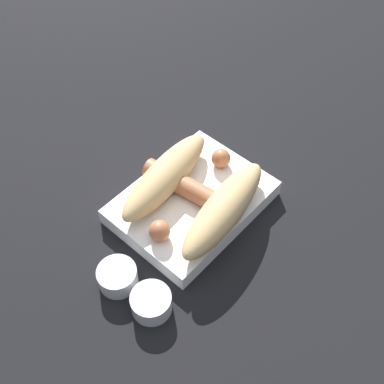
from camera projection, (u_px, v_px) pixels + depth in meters
The scene contains 7 objects.
ground_plane at pixel (192, 208), 0.72m from camera, with size 3.00×3.00×0.00m, color black.
food_tray at pixel (192, 202), 0.71m from camera, with size 0.22×0.16×0.03m.
bread_roll at pixel (195, 191), 0.68m from camera, with size 0.21×0.18×0.05m.
sausage at pixel (192, 192), 0.69m from camera, with size 0.19×0.16×0.03m.
pickled_veggies at pixel (142, 201), 0.69m from camera, with size 0.05×0.05×0.00m.
condiment_cup_near at pixel (118, 277), 0.64m from camera, with size 0.05×0.05×0.03m.
condiment_cup_far at pixel (151, 303), 0.61m from camera, with size 0.05×0.05×0.03m.
Camera 1 is at (-0.32, -0.29, 0.58)m, focal length 45.00 mm.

